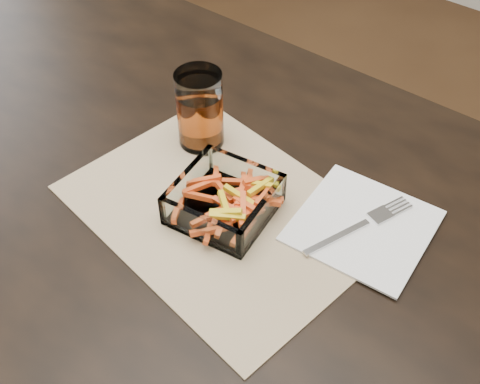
% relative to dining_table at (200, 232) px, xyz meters
% --- Properties ---
extents(dining_table, '(1.60, 0.90, 0.75)m').
position_rel_dining_table_xyz_m(dining_table, '(0.00, 0.00, 0.00)').
color(dining_table, black).
rests_on(dining_table, ground).
extents(placemat, '(0.49, 0.39, 0.00)m').
position_rel_dining_table_xyz_m(placemat, '(0.05, -0.00, 0.09)').
color(placemat, tan).
rests_on(placemat, dining_table).
extents(glass_bowl, '(0.16, 0.16, 0.05)m').
position_rel_dining_table_xyz_m(glass_bowl, '(0.06, -0.00, 0.11)').
color(glass_bowl, white).
rests_on(glass_bowl, placemat).
extents(tumbler, '(0.08, 0.08, 0.13)m').
position_rel_dining_table_xyz_m(tumbler, '(-0.08, 0.10, 0.15)').
color(tumbler, white).
rests_on(tumbler, placemat).
extents(napkin, '(0.20, 0.20, 0.00)m').
position_rel_dining_table_xyz_m(napkin, '(0.24, 0.10, 0.09)').
color(napkin, white).
rests_on(napkin, placemat).
extents(fork, '(0.08, 0.19, 0.00)m').
position_rel_dining_table_xyz_m(fork, '(0.24, 0.10, 0.10)').
color(fork, silver).
rests_on(fork, napkin).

